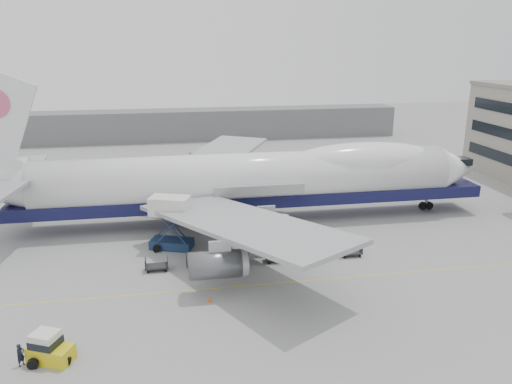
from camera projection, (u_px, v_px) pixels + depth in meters
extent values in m
plane|color=gray|center=(265.00, 258.00, 53.53)|extent=(260.00, 260.00, 0.00)
cube|color=gold|center=(277.00, 283.00, 47.87)|extent=(60.00, 0.15, 0.01)
cube|color=slate|center=(166.00, 125.00, 116.86)|extent=(110.00, 8.00, 7.00)
cylinder|color=white|center=(247.00, 178.00, 63.20)|extent=(52.00, 6.40, 6.40)
cube|color=#10113B|center=(255.00, 197.00, 64.11)|extent=(60.00, 5.76, 1.50)
cone|color=white|center=(457.00, 168.00, 68.02)|extent=(6.00, 6.40, 6.40)
ellipsoid|color=white|center=(365.00, 160.00, 65.29)|extent=(20.67, 5.78, 4.56)
cube|color=#9EA0A3|center=(240.00, 222.00, 49.41)|extent=(20.35, 26.74, 2.26)
cube|color=#9EA0A3|center=(213.00, 159.00, 76.34)|extent=(20.35, 26.74, 2.26)
cylinder|color=#595B60|center=(192.00, 166.00, 80.93)|extent=(4.80, 2.60, 2.60)
cylinder|color=#595B60|center=(237.00, 179.00, 73.44)|extent=(4.80, 2.60, 2.60)
cylinder|color=#595B60|center=(262.00, 226.00, 54.58)|extent=(4.80, 2.60, 2.60)
cylinder|color=#595B60|center=(215.00, 265.00, 45.10)|extent=(4.80, 2.60, 2.60)
cylinder|color=slate|center=(426.00, 201.00, 68.64)|extent=(0.36, 0.36, 2.50)
cylinder|color=black|center=(426.00, 206.00, 68.84)|extent=(1.10, 0.45, 1.10)
cylinder|color=slate|center=(227.00, 220.00, 61.16)|extent=(0.36, 0.36, 2.50)
cylinder|color=black|center=(227.00, 226.00, 61.36)|extent=(1.10, 0.45, 1.10)
cylinder|color=slate|center=(222.00, 205.00, 66.82)|extent=(0.36, 0.36, 2.50)
cylinder|color=black|center=(222.00, 210.00, 67.02)|extent=(1.10, 0.45, 1.10)
cube|color=navy|center=(172.00, 244.00, 56.00)|extent=(5.11, 3.66, 1.02)
cube|color=silver|center=(170.00, 206.00, 54.71)|extent=(4.83, 3.71, 2.04)
cube|color=navy|center=(171.00, 228.00, 54.38)|extent=(3.16, 1.23, 3.66)
cube|color=navy|center=(171.00, 221.00, 56.30)|extent=(3.16, 1.23, 3.66)
cube|color=slate|center=(170.00, 202.00, 56.10)|extent=(2.47, 1.80, 0.15)
cylinder|color=black|center=(157.00, 249.00, 54.88)|extent=(0.83, 0.32, 0.83)
cylinder|color=black|center=(157.00, 242.00, 56.63)|extent=(0.83, 0.32, 0.83)
cylinder|color=black|center=(187.00, 247.00, 55.43)|extent=(0.83, 0.32, 0.83)
cylinder|color=black|center=(186.00, 240.00, 57.18)|extent=(0.83, 0.32, 0.83)
cube|color=gold|center=(51.00, 354.00, 36.10)|extent=(3.53, 2.83, 1.22)
cube|color=silver|center=(45.00, 339.00, 35.86)|extent=(2.27, 2.16, 1.11)
cube|color=black|center=(46.00, 342.00, 35.92)|extent=(2.42, 2.31, 0.56)
cylinder|color=black|center=(33.00, 364.00, 35.30)|extent=(0.78, 0.33, 0.78)
cylinder|color=black|center=(38.00, 352.00, 36.66)|extent=(0.78, 0.33, 0.78)
cylinder|color=black|center=(66.00, 361.00, 35.67)|extent=(0.78, 0.33, 0.78)
cylinder|color=black|center=(69.00, 349.00, 37.03)|extent=(0.78, 0.33, 0.78)
imported|color=black|center=(21.00, 355.00, 35.50)|extent=(0.70, 0.75, 1.73)
cone|color=#E9520C|center=(209.00, 299.00, 44.45)|extent=(0.33, 0.33, 0.52)
cube|color=#E9520C|center=(209.00, 302.00, 44.52)|extent=(0.35, 0.35, 0.03)
cube|color=#2D2D30|center=(157.00, 266.00, 50.52)|extent=(2.30, 1.35, 0.18)
cube|color=#2D2D30|center=(145.00, 263.00, 50.22)|extent=(0.08, 1.35, 0.90)
cube|color=#2D2D30|center=(168.00, 262.00, 50.58)|extent=(0.08, 1.35, 0.90)
cylinder|color=black|center=(148.00, 272.00, 49.94)|extent=(0.30, 0.12, 0.30)
cylinder|color=black|center=(149.00, 267.00, 50.98)|extent=(0.30, 0.12, 0.30)
cylinder|color=black|center=(165.00, 271.00, 50.23)|extent=(0.30, 0.12, 0.30)
cylinder|color=black|center=(165.00, 266.00, 51.26)|extent=(0.30, 0.12, 0.30)
cube|color=#2D2D30|center=(198.00, 263.00, 51.20)|extent=(2.30, 1.35, 0.18)
cube|color=#2D2D30|center=(187.00, 260.00, 50.90)|extent=(0.08, 1.35, 0.90)
cube|color=#2D2D30|center=(208.00, 259.00, 51.27)|extent=(0.08, 1.35, 0.90)
cylinder|color=black|center=(190.00, 269.00, 50.63)|extent=(0.30, 0.12, 0.30)
cylinder|color=black|center=(189.00, 264.00, 51.67)|extent=(0.30, 0.12, 0.30)
cylinder|color=black|center=(206.00, 268.00, 50.91)|extent=(0.30, 0.12, 0.30)
cylinder|color=black|center=(206.00, 263.00, 51.95)|extent=(0.30, 0.12, 0.30)
cube|color=#2D2D30|center=(237.00, 260.00, 51.89)|extent=(2.30, 1.35, 0.18)
cube|color=#2D2D30|center=(227.00, 258.00, 51.59)|extent=(0.08, 1.35, 0.90)
cube|color=#2D2D30|center=(248.00, 256.00, 51.95)|extent=(0.08, 1.35, 0.90)
cylinder|color=black|center=(230.00, 266.00, 51.31)|extent=(0.30, 0.12, 0.30)
cylinder|color=black|center=(229.00, 261.00, 52.35)|extent=(0.30, 0.12, 0.30)
cylinder|color=black|center=(246.00, 265.00, 51.60)|extent=(0.30, 0.12, 0.30)
cylinder|color=black|center=(245.00, 260.00, 52.63)|extent=(0.30, 0.12, 0.30)
cube|color=#2D2D30|center=(276.00, 257.00, 52.57)|extent=(2.30, 1.35, 0.18)
cube|color=#2D2D30|center=(266.00, 255.00, 52.27)|extent=(0.08, 1.35, 0.90)
cube|color=#2D2D30|center=(286.00, 253.00, 52.64)|extent=(0.08, 1.35, 0.90)
cylinder|color=black|center=(269.00, 263.00, 52.00)|extent=(0.30, 0.12, 0.30)
cylinder|color=black|center=(267.00, 259.00, 53.04)|extent=(0.30, 0.12, 0.30)
cylinder|color=black|center=(285.00, 262.00, 52.28)|extent=(0.30, 0.12, 0.30)
cylinder|color=black|center=(283.00, 257.00, 53.32)|extent=(0.30, 0.12, 0.30)
cube|color=#2D2D30|center=(314.00, 255.00, 53.26)|extent=(2.30, 1.35, 0.18)
cube|color=#2D2D30|center=(304.00, 252.00, 52.96)|extent=(0.08, 1.35, 0.90)
cube|color=#2D2D30|center=(324.00, 251.00, 53.33)|extent=(0.08, 1.35, 0.90)
cylinder|color=black|center=(307.00, 260.00, 52.68)|extent=(0.30, 0.12, 0.30)
cylinder|color=black|center=(305.00, 256.00, 53.72)|extent=(0.30, 0.12, 0.30)
cylinder|color=black|center=(323.00, 259.00, 52.97)|extent=(0.30, 0.12, 0.30)
cylinder|color=black|center=(320.00, 255.00, 54.00)|extent=(0.30, 0.12, 0.30)
cube|color=#2D2D30|center=(351.00, 252.00, 53.94)|extent=(2.30, 1.35, 0.18)
cube|color=#2D2D30|center=(341.00, 249.00, 53.65)|extent=(0.08, 1.35, 0.90)
cube|color=#2D2D30|center=(360.00, 248.00, 54.01)|extent=(0.08, 1.35, 0.90)
cylinder|color=black|center=(345.00, 257.00, 53.37)|extent=(0.30, 0.12, 0.30)
cylinder|color=black|center=(341.00, 253.00, 54.41)|extent=(0.30, 0.12, 0.30)
cylinder|color=black|center=(360.00, 256.00, 53.65)|extent=(0.30, 0.12, 0.30)
cylinder|color=black|center=(356.00, 252.00, 54.69)|extent=(0.30, 0.12, 0.30)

